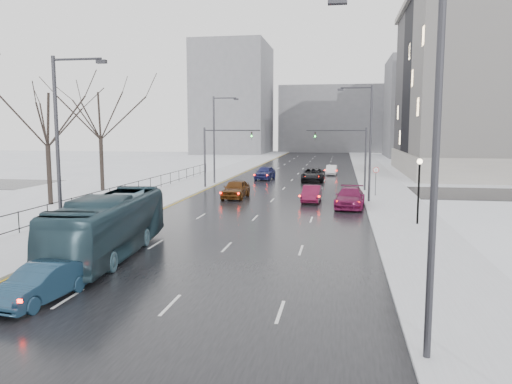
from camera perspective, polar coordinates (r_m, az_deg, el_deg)
The scene contains 27 objects.
road at distance 64.16m, azimuth 4.32°, elevation 1.54°, with size 16.00×150.00×0.04m, color black.
cross_road at distance 52.30m, azimuth 3.07°, elevation 0.26°, with size 130.00×10.00×0.04m, color black.
sidewalk_left at distance 65.97m, azimuth -4.80°, elevation 1.75°, with size 5.00×150.00×0.16m, color silver.
sidewalk_right at distance 64.04m, azimuth 13.71°, elevation 1.40°, with size 5.00×150.00×0.16m, color silver.
park_strip at distance 68.96m, azimuth -12.47°, elevation 1.82°, with size 14.00×150.00×0.12m, color white.
tree_park_d at distance 44.91m, azimuth -22.39°, elevation -1.45°, with size 8.75×8.75×12.50m, color black, non-canonical shape.
tree_park_e at distance 53.74m, azimuth -17.11°, elevation 0.12°, with size 9.45×9.45×13.50m, color black, non-canonical shape.
iron_fence at distance 38.95m, azimuth -19.58°, elevation -1.23°, with size 0.06×70.00×1.30m.
streetlight_r_near at distance 13.76m, azimuth 18.88°, elevation 3.77°, with size 2.95×0.25×10.00m.
streetlight_r_mid at distance 43.63m, azimuth 12.66°, elevation 6.09°, with size 2.95×0.25×10.00m.
streetlight_l_near at distance 27.50m, azimuth -21.35°, elevation 5.20°, with size 2.95×0.25×10.00m.
streetlight_l_far at distance 57.34m, azimuth -4.60°, elevation 6.47°, with size 2.95×0.25×10.00m.
lamppost_r_mid at distance 34.11m, azimuth 18.12°, elevation 1.13°, with size 0.36×0.36×4.28m.
mast_signal_right at distance 51.63m, azimuth 11.23°, elevation 4.60°, with size 6.10×0.33×6.50m.
mast_signal_left at distance 53.30m, azimuth -4.77°, elevation 4.79°, with size 6.10×0.33×6.50m.
no_uturn_sign at distance 47.85m, azimuth 13.54°, elevation 2.17°, with size 0.60×0.06×2.70m.
bldg_far_right at distance 120.68m, azimuth 20.48°, elevation 8.99°, with size 24.00×20.00×22.00m, color slate.
bldg_far_left at distance 131.80m, azimuth -2.61°, elevation 10.55°, with size 18.00×22.00×28.00m, color slate.
bldg_far_center at distance 143.61m, azimuth 9.01°, elevation 8.20°, with size 30.00×18.00×18.00m, color slate.
sedan_left_near at distance 20.21m, azimuth -23.33°, elevation -9.53°, with size 1.47×4.21×1.39m, color #183349.
bus at distance 25.95m, azimuth -16.40°, elevation -3.69°, with size 2.58×11.02×3.07m, color #26404B.
sedan_center_near at distance 45.73m, azimuth -2.32°, elevation 0.35°, with size 2.00×4.96×1.69m, color #50290D.
sedan_right_near at distance 43.63m, azimuth 6.37°, elevation -0.20°, with size 1.50×4.30×1.42m, color maroon.
sedan_right_cross at distance 60.82m, azimuth 6.53°, elevation 1.98°, with size 2.64×5.72×1.59m, color black.
sedan_right_far at distance 41.02m, azimuth 10.69°, elevation -0.62°, with size 2.25×5.53×1.60m, color maroon.
sedan_center_far at distance 62.85m, azimuth 1.05°, elevation 2.23°, with size 1.98×4.92×1.68m, color navy.
sedan_right_distant at distance 69.80m, azimuth 8.61°, elevation 2.51°, with size 1.40×4.03×1.33m, color white.
Camera 1 is at (5.98, -3.57, 6.36)m, focal length 35.00 mm.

